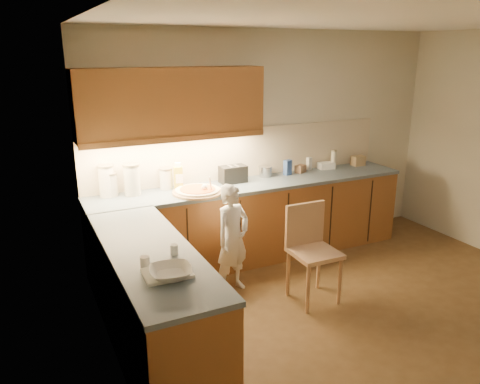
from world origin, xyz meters
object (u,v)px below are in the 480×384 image
at_px(pizza_on_board, 198,191).
at_px(wooden_chair, 311,245).
at_px(oil_jug, 178,177).
at_px(toaster, 233,174).
at_px(child, 233,239).

distance_m(pizza_on_board, wooden_chair, 1.30).
bearing_deg(oil_jug, wooden_chair, -52.51).
bearing_deg(oil_jug, pizza_on_board, -61.11).
bearing_deg(toaster, pizza_on_board, -157.95).
xyz_separation_m(oil_jug, toaster, (0.64, -0.02, -0.04)).
relative_size(pizza_on_board, toaster, 1.76).
distance_m(wooden_chair, oil_jug, 1.59).
bearing_deg(pizza_on_board, oil_jug, 118.89).
bearing_deg(oil_jug, child, -68.21).
distance_m(pizza_on_board, child, 0.66).
bearing_deg(child, wooden_chair, -56.43).
xyz_separation_m(child, oil_jug, (-0.30, 0.74, 0.49)).
distance_m(child, toaster, 0.92).
bearing_deg(wooden_chair, oil_jug, 128.61).
bearing_deg(wooden_chair, child, 144.93).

